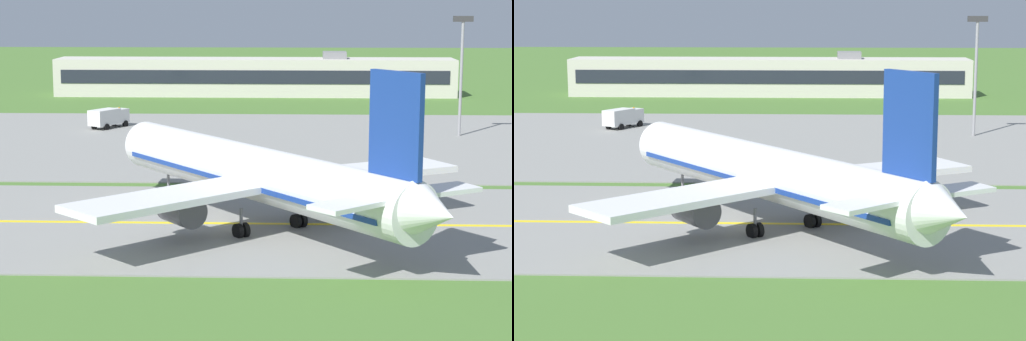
{
  "view_description": "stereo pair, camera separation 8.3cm",
  "coord_description": "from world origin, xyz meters",
  "views": [
    {
      "loc": [
        4.3,
        -71.16,
        17.22
      ],
      "look_at": [
        1.47,
        1.11,
        4.0
      ],
      "focal_mm": 67.64,
      "sensor_mm": 36.0,
      "label": 1
    },
    {
      "loc": [
        4.38,
        -71.16,
        17.22
      ],
      "look_at": [
        1.47,
        1.11,
        4.0
      ],
      "focal_mm": 67.64,
      "sensor_mm": 36.0,
      "label": 2
    }
  ],
  "objects": [
    {
      "name": "terminal_building",
      "position": [
        -2.34,
        95.71,
        3.21
      ],
      "size": [
        68.6,
        8.45,
        7.59
      ],
      "color": "beige",
      "rests_on": "ground"
    },
    {
      "name": "apron_light_mast",
      "position": [
        24.71,
        47.29,
        9.33
      ],
      "size": [
        2.4,
        0.5,
        14.7
      ],
      "color": "gray",
      "rests_on": "ground"
    },
    {
      "name": "service_truck_fuel",
      "position": [
        -19.8,
        52.72,
        1.53
      ],
      "size": [
        4.73,
        6.23,
        2.6
      ],
      "color": "silver",
      "rests_on": "ground"
    },
    {
      "name": "taxiway_strip",
      "position": [
        0.0,
        0.0,
        0.05
      ],
      "size": [
        240.0,
        28.0,
        0.1
      ],
      "primitive_type": "cube",
      "color": "gray",
      "rests_on": "ground"
    },
    {
      "name": "apron_pad",
      "position": [
        10.0,
        42.0,
        0.05
      ],
      "size": [
        140.0,
        52.0,
        0.1
      ],
      "primitive_type": "cube",
      "color": "gray",
      "rests_on": "ground"
    },
    {
      "name": "airplane_lead",
      "position": [
        1.76,
        -1.28,
        4.13
      ],
      "size": [
        29.11,
        33.67,
        12.7
      ],
      "color": "white",
      "rests_on": "ground"
    },
    {
      "name": "ground_plane",
      "position": [
        0.0,
        0.0,
        0.0
      ],
      "size": [
        500.0,
        500.0,
        0.0
      ],
      "primitive_type": "plane",
      "color": "#47702D"
    },
    {
      "name": "taxiway_centreline",
      "position": [
        0.0,
        0.0,
        0.11
      ],
      "size": [
        220.0,
        0.6,
        0.01
      ],
      "primitive_type": "cube",
      "color": "yellow",
      "rests_on": "taxiway_strip"
    }
  ]
}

